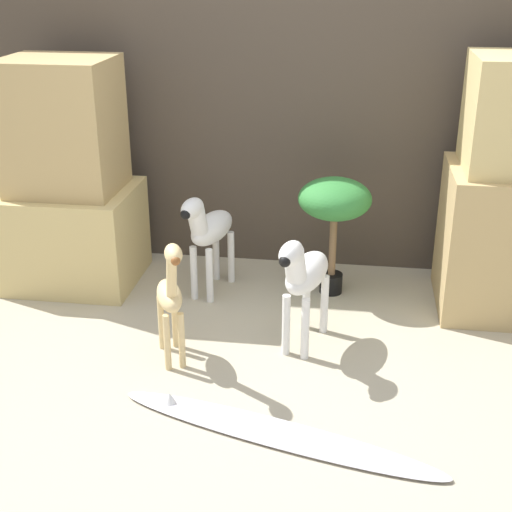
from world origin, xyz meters
name	(u,v)px	position (x,y,z in m)	size (l,w,h in m)	color
ground_plane	(258,390)	(0.00, 0.00, 0.00)	(14.00, 14.00, 0.00)	#B2A88E
wall_back	(294,81)	(0.00, 1.47, 1.10)	(6.40, 0.08, 2.20)	#473D33
rock_pillar_left	(69,187)	(-1.20, 0.99, 0.57)	(0.71, 0.62, 1.27)	#D1B775
zebra_right	(304,275)	(0.16, 0.40, 0.38)	(0.26, 0.52, 0.61)	white
zebra_left	(208,229)	(-0.40, 0.92, 0.38)	(0.26, 0.52, 0.61)	white
giraffe_figurine	(170,294)	(-0.42, 0.18, 0.35)	(0.25, 0.42, 0.66)	#E0C184
potted_palm_front	(335,204)	(0.27, 1.03, 0.53)	(0.40, 0.40, 0.67)	black
surfboard	(274,432)	(0.11, -0.30, 0.01)	(1.38, 0.54, 0.07)	silver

